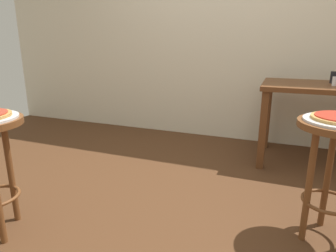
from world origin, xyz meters
TOP-DOWN VIEW (x-y plane):
  - ground_plane at (0.00, 0.00)m, footprint 6.00×6.00m
  - back_wall at (0.00, 1.65)m, footprint 6.00×0.10m
  - stool_middle at (0.90, -0.05)m, footprint 0.42×0.42m
  - dining_table at (0.94, 1.13)m, footprint 1.03×0.69m
  - cup_far_edge at (1.02, 1.24)m, footprint 0.08×0.08m
  - condiment_shaker at (0.99, 1.06)m, footprint 0.04×0.04m

SIDE VIEW (x-z plane):
  - ground_plane at x=0.00m, z-range 0.00..0.00m
  - stool_middle at x=0.90m, z-range 0.17..0.86m
  - dining_table at x=0.94m, z-range 0.25..0.98m
  - condiment_shaker at x=0.99m, z-range 0.73..0.81m
  - cup_far_edge at x=1.02m, z-range 0.73..0.83m
  - back_wall at x=0.00m, z-range 0.00..3.00m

